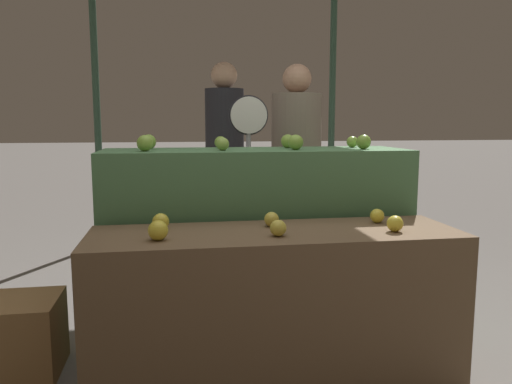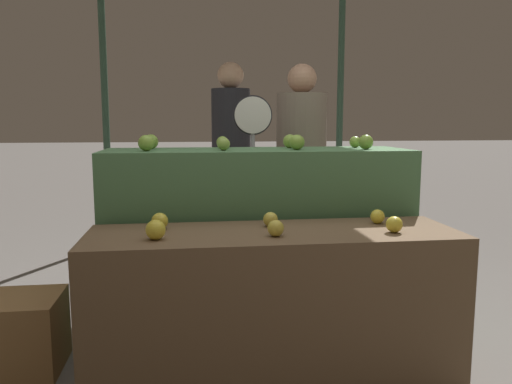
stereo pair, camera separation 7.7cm
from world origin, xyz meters
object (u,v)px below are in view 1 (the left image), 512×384
object	(u,v)px
wooden_crate_side	(20,337)
person_customer_left	(225,146)
produce_scale	(249,151)
person_vendor_at_scale	(296,159)

from	to	relation	value
wooden_crate_side	person_customer_left	bearing A→B (deg)	58.06
produce_scale	person_customer_left	bearing A→B (deg)	94.31
person_vendor_at_scale	produce_scale	bearing A→B (deg)	58.63
produce_scale	person_vendor_at_scale	distance (m)	0.51
wooden_crate_side	person_vendor_at_scale	bearing A→B (deg)	36.26
person_vendor_at_scale	wooden_crate_side	distance (m)	2.33
produce_scale	person_customer_left	size ratio (longest dim) A/B	0.81
person_vendor_at_scale	person_customer_left	world-z (taller)	person_customer_left
produce_scale	person_customer_left	xyz separation A→B (m)	(-0.08, 1.00, -0.01)
produce_scale	person_vendor_at_scale	size ratio (longest dim) A/B	0.85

